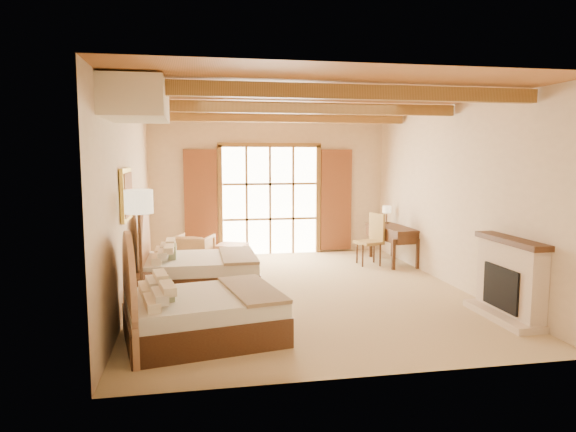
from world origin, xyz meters
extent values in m
plane|color=tan|center=(0.00, 0.00, 0.00)|extent=(7.00, 7.00, 0.00)
plane|color=beige|center=(0.00, 3.50, 1.60)|extent=(5.50, 0.00, 5.50)
plane|color=beige|center=(-2.75, 0.00, 1.60)|extent=(0.00, 7.00, 7.00)
plane|color=beige|center=(2.75, 0.00, 1.60)|extent=(0.00, 7.00, 7.00)
plane|color=#BA6A38|center=(0.00, 0.00, 3.20)|extent=(7.00, 7.00, 0.00)
cube|color=white|center=(0.00, 3.46, 1.25)|extent=(2.20, 0.02, 2.50)
cube|color=brown|center=(-1.60, 3.43, 1.25)|extent=(0.75, 0.06, 2.40)
cube|color=brown|center=(1.60, 3.43, 1.25)|extent=(0.75, 0.06, 2.40)
cube|color=#C3AC95|center=(2.62, -2.00, 0.55)|extent=(0.25, 1.30, 1.10)
cube|color=black|center=(2.55, -2.00, 0.45)|extent=(0.18, 0.80, 0.60)
cube|color=#C3AC95|center=(2.53, -2.00, 0.05)|extent=(0.45, 1.40, 0.10)
cube|color=#462E19|center=(2.61, -2.00, 1.12)|extent=(0.30, 1.40, 0.08)
cube|color=gold|center=(-2.71, -0.75, 1.75)|extent=(0.05, 0.95, 0.75)
cube|color=#BF7D45|center=(-2.68, -0.75, 1.75)|extent=(0.02, 0.82, 0.62)
cube|color=beige|center=(-2.40, -2.00, 2.95)|extent=(0.70, 1.40, 0.45)
cube|color=#462E19|center=(-1.66, -2.05, 0.18)|extent=(2.11, 1.74, 0.37)
cube|color=silver|center=(-1.66, -2.05, 0.47)|extent=(2.07, 1.71, 0.20)
cube|color=#8A7254|center=(-1.02, -2.05, 0.58)|extent=(0.82, 1.53, 0.05)
cube|color=gray|center=(-2.10, -2.05, 0.68)|extent=(0.18, 0.40, 0.22)
cube|color=#462E19|center=(-1.68, 0.35, 0.19)|extent=(1.93, 1.46, 0.38)
cube|color=silver|center=(-1.68, 0.35, 0.48)|extent=(1.89, 1.43, 0.21)
cube|color=#8A7254|center=(-1.02, 0.35, 0.59)|extent=(0.58, 1.49, 0.05)
cube|color=gray|center=(-2.12, 0.35, 0.70)|extent=(0.11, 0.39, 0.23)
cube|color=#462E19|center=(-2.46, -0.76, 0.27)|extent=(0.58, 0.58, 0.54)
cylinder|color=#3C281A|center=(-2.50, -1.15, 0.02)|extent=(0.26, 0.26, 0.03)
cylinder|color=#3C281A|center=(-2.50, -1.15, 0.81)|extent=(0.04, 0.04, 1.57)
cylinder|color=beige|center=(-2.50, -1.15, 1.68)|extent=(0.39, 0.39, 0.32)
imported|color=tan|center=(-1.78, 2.26, 0.34)|extent=(0.94, 0.95, 0.68)
cube|color=tan|center=(-0.98, 2.42, 0.22)|extent=(0.77, 0.77, 0.43)
cube|color=#462E19|center=(2.47, 1.94, 0.76)|extent=(0.81, 1.53, 0.05)
cube|color=#462E19|center=(2.47, 1.94, 0.63)|extent=(0.78, 1.49, 0.23)
cube|color=olive|center=(1.87, 1.82, 0.48)|extent=(0.60, 0.60, 0.06)
cube|color=olive|center=(2.08, 1.82, 0.80)|extent=(0.20, 0.47, 0.58)
cylinder|color=#3C281A|center=(2.53, 2.53, 0.80)|extent=(0.12, 0.12, 0.02)
cylinder|color=#3C281A|center=(2.53, 2.53, 0.93)|extent=(0.02, 0.02, 0.27)
cylinder|color=beige|center=(2.53, 2.53, 1.10)|extent=(0.19, 0.19, 0.16)
camera|label=1|loc=(-1.75, -8.40, 2.30)|focal=32.00mm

